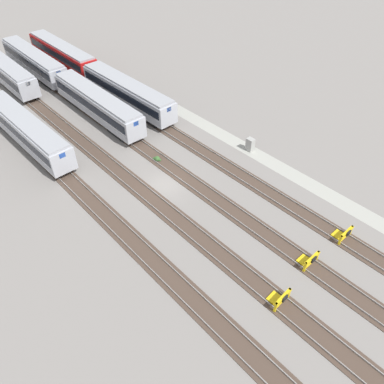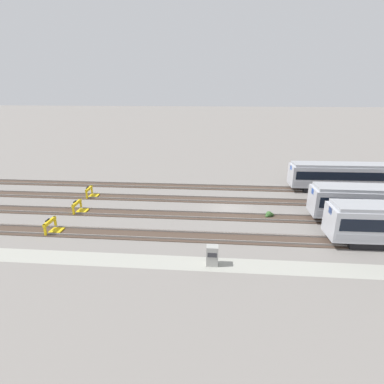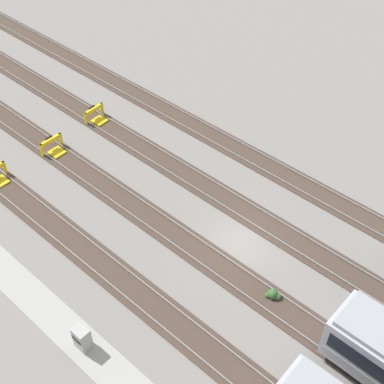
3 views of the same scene
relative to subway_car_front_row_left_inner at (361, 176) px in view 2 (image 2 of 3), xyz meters
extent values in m
plane|color=gray|center=(-17.08, -7.31, -2.04)|extent=(400.00, 400.00, 0.00)
cube|color=#9E9E93|center=(-17.08, -18.97, -2.04)|extent=(54.00, 2.00, 0.01)
cube|color=#47382D|center=(-17.08, -14.60, -2.01)|extent=(90.00, 2.24, 0.06)
cube|color=gray|center=(-17.08, -13.88, -1.90)|extent=(90.00, 0.07, 0.15)
cube|color=gray|center=(-17.08, -15.31, -1.90)|extent=(90.00, 0.07, 0.15)
cube|color=#47382D|center=(-17.08, -9.74, -2.01)|extent=(90.00, 2.24, 0.06)
cube|color=gray|center=(-17.08, -9.02, -1.90)|extent=(90.00, 0.07, 0.15)
cube|color=gray|center=(-17.08, -10.46, -1.90)|extent=(90.00, 0.07, 0.15)
cube|color=#47382D|center=(-17.08, -4.88, -2.01)|extent=(90.00, 2.24, 0.06)
cube|color=gray|center=(-17.08, -4.17, -1.90)|extent=(90.00, 0.07, 0.15)
cube|color=gray|center=(-17.08, -5.60, -1.90)|extent=(90.00, 0.07, 0.15)
cube|color=#47382D|center=(-17.08, -0.03, -2.01)|extent=(90.00, 2.24, 0.06)
cube|color=gray|center=(-17.08, 0.69, -1.90)|extent=(90.00, 0.07, 0.15)
cube|color=gray|center=(-17.08, -0.75, -1.90)|extent=(90.00, 0.07, 0.15)
cube|color=#ADAFB7|center=(0.00, 0.00, 0.01)|extent=(18.05, 3.17, 2.70)
cube|color=black|center=(0.00, 0.00, 0.33)|extent=(17.34, 3.20, 1.08)
cube|color=#9EA0A8|center=(0.00, 0.00, -0.75)|extent=(17.69, 3.20, 0.54)
cube|color=#999BA0|center=(0.00, 0.00, 1.51)|extent=(17.51, 2.88, 0.30)
cube|color=blue|center=(-8.96, -0.19, 1.01)|extent=(0.09, 0.70, 0.56)
cube|color=black|center=(-5.58, -0.12, -1.69)|extent=(3.65, 2.31, 0.70)
cube|color=blue|center=(-8.96, -9.66, 1.01)|extent=(0.09, 0.70, 0.56)
cube|color=black|center=(-5.58, -9.69, -1.69)|extent=(3.62, 2.27, 0.70)
cube|color=blue|center=(-8.96, -14.70, 1.01)|extent=(0.09, 0.70, 0.56)
cube|color=black|center=(-5.58, -14.64, -1.69)|extent=(3.63, 2.29, 0.70)
cube|color=gold|center=(-34.17, -13.70, -1.46)|extent=(0.18, 0.18, 1.15)
cube|color=gold|center=(-34.18, -15.50, -1.46)|extent=(0.18, 0.18, 1.15)
cube|color=gold|center=(-34.18, -14.60, -1.04)|extent=(0.25, 2.00, 0.30)
cube|color=gold|center=(-33.63, -14.60, -1.95)|extent=(1.11, 1.09, 0.18)
cube|color=black|center=(-34.36, -14.60, -1.04)|extent=(0.12, 0.60, 0.44)
cube|color=gold|center=(-33.79, -8.84, -1.46)|extent=(0.18, 0.18, 1.15)
cube|color=gold|center=(-33.79, -10.64, -1.46)|extent=(0.18, 0.18, 1.15)
cube|color=gold|center=(-33.79, -9.74, -1.04)|extent=(0.25, 2.00, 0.30)
cube|color=gold|center=(-33.24, -9.74, -1.95)|extent=(1.10, 1.08, 0.18)
cube|color=black|center=(-33.97, -9.74, -1.04)|extent=(0.12, 0.60, 0.44)
cube|color=gold|center=(-34.50, -3.99, -1.46)|extent=(0.19, 0.19, 1.15)
cube|color=gold|center=(-34.41, -5.78, -1.46)|extent=(0.19, 0.19, 1.15)
cube|color=gold|center=(-34.45, -4.88, -1.04)|extent=(0.34, 2.01, 0.30)
cube|color=gold|center=(-33.90, -4.86, -1.95)|extent=(1.15, 1.13, 0.18)
cube|color=black|center=(-34.63, -4.89, -1.04)|extent=(0.15, 0.61, 0.44)
cube|color=#9E9E99|center=(-18.85, -18.99, -1.24)|extent=(0.90, 0.70, 1.60)
cube|color=#333338|center=(-18.85, -19.35, -1.00)|extent=(0.70, 0.04, 0.36)
sphere|color=#38602D|center=(-13.05, -9.40, -1.76)|extent=(0.64, 0.64, 0.64)
sphere|color=#38602D|center=(-12.75, -9.28, -1.86)|extent=(0.44, 0.44, 0.44)
sphere|color=#38602D|center=(-13.27, -9.58, -1.90)|extent=(0.36, 0.36, 0.36)
camera|label=1|loc=(-41.73, 11.19, 24.04)|focal=35.00mm
camera|label=2|loc=(-18.74, -38.97, 10.81)|focal=28.00mm
camera|label=3|loc=(-4.20, -26.33, 24.53)|focal=50.00mm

